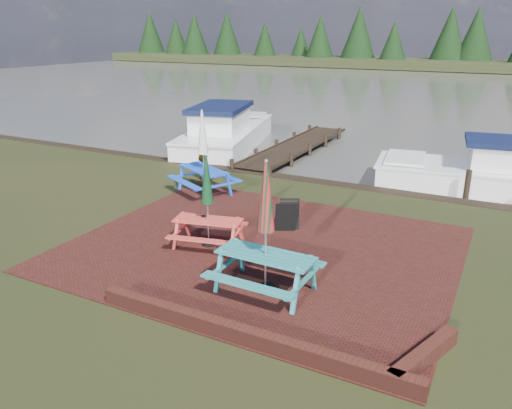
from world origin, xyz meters
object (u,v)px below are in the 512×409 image
object	(u,v)px
chalkboard	(287,216)
picnic_table_red	(208,215)
jetty	(295,146)
boat_jetty	(226,134)
boat_near	(494,175)
picnic_table_teal	(266,248)
picnic_table_blue	(204,165)
person	(203,153)

from	to	relation	value
chalkboard	picnic_table_red	bearing A→B (deg)	-154.63
chalkboard	jetty	xyz separation A→B (m)	(-3.59, 8.95, -0.32)
boat_jetty	boat_near	world-z (taller)	boat_jetty
chalkboard	picnic_table_teal	bearing A→B (deg)	-101.51
picnic_table_blue	boat_jetty	distance (m)	7.30
picnic_table_red	boat_near	xyz separation A→B (m)	(5.91, 8.64, -0.40)
picnic_table_teal	chalkboard	world-z (taller)	picnic_table_teal
picnic_table_red	boat_jetty	bearing A→B (deg)	105.63
jetty	boat_jetty	world-z (taller)	boat_jetty
picnic_table_teal	person	world-z (taller)	picnic_table_teal
boat_jetty	picnic_table_red	bearing A→B (deg)	-76.19
chalkboard	person	world-z (taller)	person
picnic_table_red	boat_jetty	xyz separation A→B (m)	(-5.51, 10.11, -0.31)
picnic_table_blue	boat_near	size ratio (longest dim) A/B	0.35
chalkboard	person	size ratio (longest dim) A/B	0.44
chalkboard	person	xyz separation A→B (m)	(-4.63, 3.08, 0.51)
picnic_table_blue	jetty	world-z (taller)	picnic_table_blue
boat_near	boat_jetty	bearing A→B (deg)	75.08
chalkboard	boat_near	size ratio (longest dim) A/B	0.11
boat_near	person	size ratio (longest dim) A/B	4.05
picnic_table_teal	picnic_table_red	xyz separation A→B (m)	(-2.25, 1.39, -0.16)
chalkboard	boat_near	world-z (taller)	boat_near
picnic_table_red	chalkboard	distance (m)	2.24
picnic_table_red	picnic_table_blue	bearing A→B (deg)	111.40
jetty	boat_near	world-z (taller)	boat_near
picnic_table_teal	picnic_table_red	bearing A→B (deg)	149.81
chalkboard	jetty	world-z (taller)	chalkboard
picnic_table_teal	boat_near	size ratio (longest dim) A/B	0.36
picnic_table_teal	jetty	world-z (taller)	picnic_table_teal
person	chalkboard	bearing A→B (deg)	141.33
picnic_table_blue	jetty	distance (m)	7.25
picnic_table_red	boat_jetty	size ratio (longest dim) A/B	0.27
jetty	boat_near	size ratio (longest dim) A/B	1.18
picnic_table_blue	chalkboard	size ratio (longest dim) A/B	3.20
picnic_table_teal	jetty	xyz separation A→B (m)	(-4.52, 12.10, -0.84)
person	picnic_table_red	bearing A→B (deg)	119.24
picnic_table_blue	person	xyz separation A→B (m)	(-0.90, 1.33, 0.01)
boat_jetty	picnic_table_teal	bearing A→B (deg)	-70.78
chalkboard	jetty	bearing A→B (deg)	84.09
chalkboard	boat_jetty	distance (m)	10.78
jetty	picnic_table_teal	bearing A→B (deg)	-69.54
boat_near	jetty	bearing A→B (deg)	68.15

